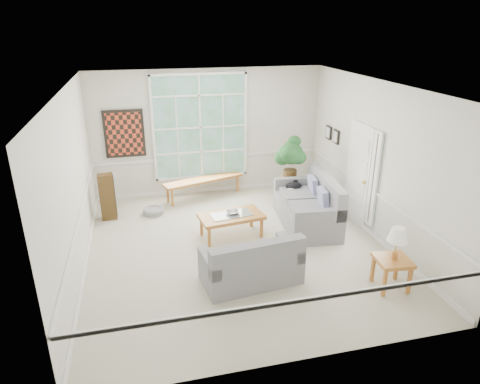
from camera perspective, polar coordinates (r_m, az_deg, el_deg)
The scene contains 24 objects.
floor at distance 8.17m, azimuth -0.35°, elevation -7.45°, with size 5.50×6.00×0.01m, color #B3AE9A.
ceiling at distance 7.19m, azimuth -0.41°, elevation 13.90°, with size 5.50×6.00×0.02m, color white.
wall_back at distance 10.37m, azimuth -4.22°, elevation 7.90°, with size 5.50×0.02×3.00m, color silver.
wall_front at distance 4.94m, azimuth 7.72°, elevation -8.77°, with size 5.50×0.02×3.00m, color silver.
wall_left at distance 7.46m, azimuth -21.42°, elevation 0.72°, with size 0.02×6.00×3.00m, color silver.
wall_right at distance 8.57m, azimuth 17.86°, elevation 3.86°, with size 0.02×6.00×3.00m, color silver.
window_back at distance 10.27m, azimuth -5.32°, elevation 8.58°, with size 2.30×0.08×2.40m, color white.
entry_door at distance 9.18m, azimuth 15.44°, elevation 2.34°, with size 0.08×0.90×2.10m, color white.
door_sidelight at distance 8.64m, azimuth 17.46°, elevation 1.58°, with size 0.08×0.26×1.90m, color white.
wall_art at distance 10.18m, azimuth -15.17°, elevation 7.50°, with size 0.90×0.06×1.10m, color maroon.
wall_frame_near at distance 10.01m, azimuth 12.63°, elevation 7.21°, with size 0.04×0.26×0.32m, color black.
wall_frame_far at distance 10.36m, azimuth 11.68°, elevation 7.77°, with size 0.04×0.26×0.32m, color black.
loveseat_right at distance 8.95m, azimuth 8.90°, elevation -1.25°, with size 1.00×1.93×1.05m, color gray.
loveseat_front at distance 7.01m, azimuth 1.46°, elevation -8.81°, with size 1.57×0.81×0.85m, color gray.
coffee_table at distance 8.49m, azimuth -1.18°, elevation -4.46°, with size 1.24×0.68×0.46m, color #AC6728.
pewter_bowl at distance 8.41m, azimuth -0.95°, elevation -2.69°, with size 0.32×0.32×0.08m, color #9C9CA1.
window_bench at distance 10.40m, azimuth -4.86°, elevation 0.56°, with size 1.98×0.38×0.46m, color #AC6728.
end_table at distance 10.08m, azimuth 6.70°, elevation 0.07°, with size 0.55×0.55×0.55m, color #AC6728.
houseplant at distance 9.82m, azimuth 6.78°, elevation 4.43°, with size 0.61×0.61×1.05m, color #1D4F22, non-canonical shape.
side_table at distance 7.33m, azimuth 19.48°, elevation -10.16°, with size 0.52×0.52×0.53m, color #AC6728.
table_lamp at distance 7.09m, azimuth 20.15°, elevation -6.47°, with size 0.31×0.31×0.54m, color white, non-canonical shape.
pet_bed at distance 9.70m, azimuth -11.47°, elevation -2.48°, with size 0.46×0.46×0.13m, color gray.
floor_speaker at distance 9.54m, azimuth -17.27°, elevation -0.62°, with size 0.31×0.25×1.01m, color #422D13.
cat at distance 9.49m, azimuth 7.16°, elevation 0.87°, with size 0.37×0.26×0.17m, color black.
Camera 1 is at (-1.63, -6.93, 4.01)m, focal length 32.00 mm.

